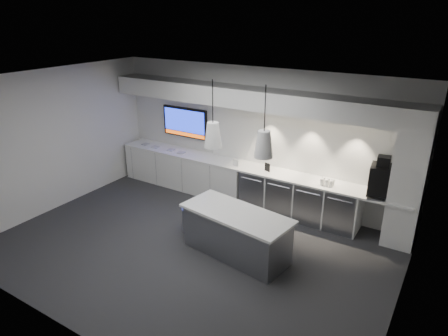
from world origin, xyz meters
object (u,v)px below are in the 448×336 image
Objects in this scene: wall_tv at (185,122)px; island at (236,233)px; coffee_machine at (381,179)px; bin at (191,220)px.

wall_tv is 0.60× the size of island.
coffee_machine reaches higher than island.
bin is at bearing -157.95° from coffee_machine.
coffee_machine is (3.11, 1.68, 0.96)m from bin.
coffee_machine is at bearing -3.04° from wall_tv.
island is at bearing -141.77° from coffee_machine.
island is at bearing -11.33° from bin.
coffee_machine is at bearing 52.81° from island.
coffee_machine is (4.65, -0.25, -0.36)m from wall_tv.
wall_tv is 4.67m from coffee_machine.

